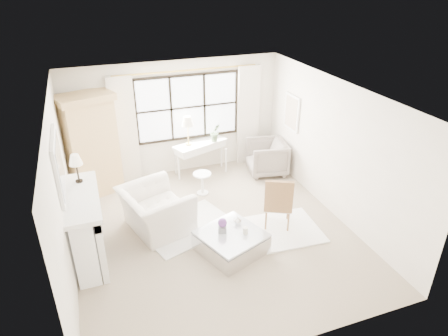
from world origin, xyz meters
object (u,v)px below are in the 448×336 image
Objects in this scene: coffee_table at (231,242)px; armoire at (91,145)px; console_table at (201,158)px; club_armchair at (156,210)px.

armoire is at bearing 103.68° from coffee_table.
armoire reaches higher than coffee_table.
coffee_table is (-0.38, -3.06, -0.22)m from console_table.
armoire is 2.54m from console_table.
console_table reaches higher than coffee_table.
console_table is (2.43, 0.07, -0.74)m from armoire.
coffee_table is at bearing -116.96° from console_table.
console_table is 1.08× the size of club_armchair.
club_armchair is at bearing -147.20° from console_table.
club_armchair is 0.99× the size of coffee_table.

